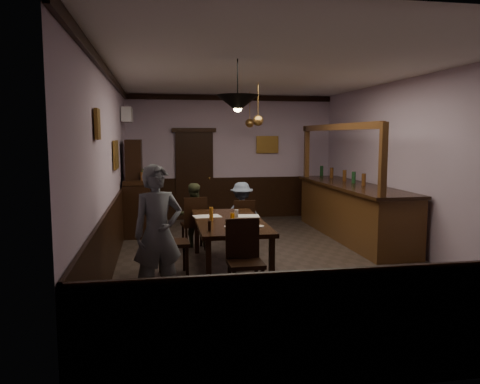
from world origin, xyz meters
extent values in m
cube|color=#2D2621|center=(0.00, 0.00, -0.01)|extent=(5.00, 8.00, 0.01)
cube|color=white|center=(0.00, 0.00, 3.00)|extent=(5.00, 8.00, 0.01)
cube|color=#BFA8C3|center=(0.00, 4.00, 1.50)|extent=(5.00, 0.01, 3.00)
cube|color=#BFA8C3|center=(0.00, -4.00, 1.50)|extent=(5.00, 0.01, 3.00)
cube|color=#BFA8C3|center=(-2.50, 0.00, 1.50)|extent=(0.01, 8.00, 3.00)
cube|color=#BFA8C3|center=(2.50, 0.00, 1.50)|extent=(0.01, 8.00, 3.00)
cube|color=black|center=(-0.73, -0.41, 0.72)|extent=(1.03, 2.21, 0.06)
cube|color=black|center=(-1.16, -1.43, 0.34)|extent=(0.07, 0.07, 0.69)
cube|color=black|center=(-0.32, -1.44, 0.34)|extent=(0.07, 0.07, 0.69)
cube|color=black|center=(-1.14, 0.61, 0.34)|extent=(0.07, 0.07, 0.69)
cube|color=black|center=(-0.30, 0.60, 0.34)|extent=(0.07, 0.07, 0.69)
cube|color=black|center=(-1.16, 0.94, 0.44)|extent=(0.46, 0.46, 0.05)
cube|color=black|center=(-1.14, 0.76, 0.71)|extent=(0.41, 0.09, 0.49)
cube|color=black|center=(-1.02, 1.13, 0.21)|extent=(0.04, 0.04, 0.42)
cube|color=black|center=(-1.35, 1.09, 0.21)|extent=(0.04, 0.04, 0.42)
cube|color=black|center=(-0.98, 0.80, 0.21)|extent=(0.04, 0.04, 0.42)
cube|color=black|center=(-1.31, 0.76, 0.21)|extent=(0.04, 0.04, 0.42)
cube|color=black|center=(-0.26, 0.93, 0.41)|extent=(0.40, 0.40, 0.05)
cube|color=black|center=(-0.27, 0.76, 0.65)|extent=(0.38, 0.06, 0.45)
cube|color=black|center=(-0.10, 1.08, 0.19)|extent=(0.04, 0.04, 0.39)
cube|color=black|center=(-0.41, 1.09, 0.19)|extent=(0.04, 0.04, 0.39)
cube|color=black|center=(-0.12, 0.77, 0.19)|extent=(0.04, 0.04, 0.39)
cube|color=black|center=(-0.42, 0.79, 0.19)|extent=(0.04, 0.04, 0.39)
cube|color=black|center=(-0.75, -1.81, 0.46)|extent=(0.43, 0.43, 0.05)
cube|color=black|center=(-0.75, -1.62, 0.73)|extent=(0.43, 0.05, 0.51)
cube|color=black|center=(-0.92, -1.99, 0.22)|extent=(0.04, 0.04, 0.44)
cube|color=black|center=(-0.57, -1.98, 0.22)|extent=(0.04, 0.04, 0.44)
cube|color=black|center=(-0.92, -1.64, 0.22)|extent=(0.04, 0.04, 0.44)
cube|color=black|center=(-0.58, -1.64, 0.22)|extent=(0.04, 0.04, 0.44)
cube|color=black|center=(-1.58, -0.60, 0.47)|extent=(0.46, 0.46, 0.05)
cube|color=black|center=(-1.78, -0.61, 0.75)|extent=(0.06, 0.44, 0.52)
cube|color=black|center=(-1.39, -0.77, 0.23)|extent=(0.04, 0.04, 0.45)
cube|color=black|center=(-1.41, -0.41, 0.23)|extent=(0.04, 0.04, 0.45)
cube|color=black|center=(-1.75, -0.79, 0.23)|extent=(0.04, 0.04, 0.45)
cube|color=black|center=(-1.77, -0.43, 0.23)|extent=(0.04, 0.04, 0.45)
imported|color=slate|center=(-1.79, -1.65, 0.84)|extent=(0.70, 0.56, 1.68)
imported|color=#3F4529|center=(-1.16, 1.14, 0.58)|extent=(0.58, 0.46, 1.16)
imported|color=slate|center=(-0.26, 1.13, 0.58)|extent=(0.79, 0.50, 1.17)
cube|color=silver|center=(-1.03, -0.04, 0.75)|extent=(0.45, 0.35, 0.01)
cube|color=silver|center=(-0.42, -0.12, 0.75)|extent=(0.45, 0.35, 0.01)
cube|color=#FFDB5D|center=(-0.75, -0.71, 0.75)|extent=(0.15, 0.15, 0.00)
cylinder|color=white|center=(-0.40, -0.99, 0.76)|extent=(0.15, 0.15, 0.01)
imported|color=white|center=(-0.46, -0.97, 0.80)|extent=(0.08, 0.08, 0.07)
cylinder|color=white|center=(-0.78, -0.95, 0.76)|extent=(0.22, 0.22, 0.01)
torus|color=#C68C47|center=(-0.79, -0.99, 0.79)|extent=(0.13, 0.13, 0.04)
torus|color=#C68C47|center=(-0.75, -0.92, 0.79)|extent=(0.13, 0.13, 0.04)
cylinder|color=orange|center=(-0.69, -0.48, 0.81)|extent=(0.07, 0.07, 0.12)
cylinder|color=#BF721E|center=(-1.00, -0.38, 0.85)|extent=(0.06, 0.06, 0.20)
cylinder|color=silver|center=(-0.62, -0.39, 0.82)|extent=(0.06, 0.06, 0.15)
cylinder|color=black|center=(-1.12, -1.18, 0.82)|extent=(0.04, 0.04, 0.14)
cube|color=black|center=(-2.20, 2.59, 0.52)|extent=(0.52, 1.47, 1.05)
cube|color=black|center=(-2.20, 2.59, 1.10)|extent=(0.50, 1.41, 0.08)
cube|color=black|center=(-2.25, 2.59, 1.52)|extent=(0.31, 0.94, 0.84)
cube|color=#442612|center=(2.00, 1.33, 0.51)|extent=(0.84, 3.90, 1.02)
cube|color=black|center=(1.98, 1.33, 1.04)|extent=(0.93, 3.99, 0.06)
cube|color=#442612|center=(1.63, 1.33, 2.18)|extent=(0.10, 3.81, 0.12)
cube|color=#442612|center=(1.63, -0.53, 1.62)|extent=(0.10, 0.10, 1.21)
cube|color=#442612|center=(1.63, 3.19, 1.62)|extent=(0.10, 0.10, 1.21)
cube|color=black|center=(-0.90, 3.95, 1.05)|extent=(0.90, 0.06, 2.10)
cube|color=white|center=(-2.38, 2.90, 2.45)|extent=(0.20, 0.85, 0.30)
cube|color=olive|center=(-2.46, -1.60, 2.15)|extent=(0.04, 0.28, 0.36)
cube|color=olive|center=(-2.46, 0.80, 1.70)|extent=(0.04, 0.62, 0.48)
cube|color=olive|center=(0.90, 3.96, 1.80)|extent=(0.55, 0.04, 0.42)
cylinder|color=black|center=(-0.74, -1.21, 2.72)|extent=(0.02, 0.02, 0.57)
cone|color=black|center=(-0.74, -1.21, 2.43)|extent=(0.56, 0.56, 0.22)
sphere|color=#FFD88C|center=(-0.74, -1.21, 2.38)|extent=(0.12, 0.12, 0.12)
cylinder|color=#BF8C3F|center=(0.10, 1.38, 2.65)|extent=(0.02, 0.02, 0.70)
cone|color=#BF8C3F|center=(0.10, 1.38, 2.30)|extent=(0.20, 0.20, 0.22)
sphere|color=#FFD88C|center=(0.10, 1.38, 2.25)|extent=(0.12, 0.12, 0.12)
cylinder|color=#BF8C3F|center=(0.30, 3.18, 2.65)|extent=(0.02, 0.02, 0.70)
cone|color=#BF8C3F|center=(0.30, 3.18, 2.30)|extent=(0.20, 0.20, 0.22)
sphere|color=#FFD88C|center=(0.30, 3.18, 2.25)|extent=(0.12, 0.12, 0.12)
camera|label=1|loc=(-1.79, -7.28, 2.01)|focal=35.00mm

